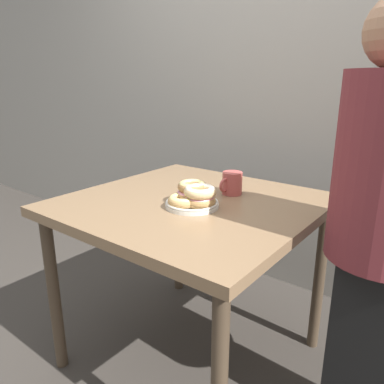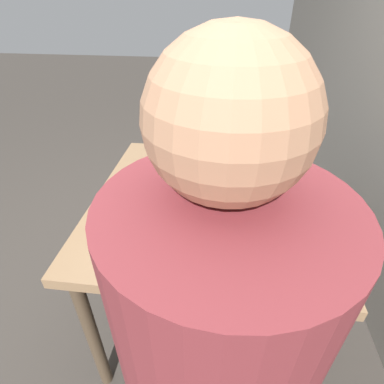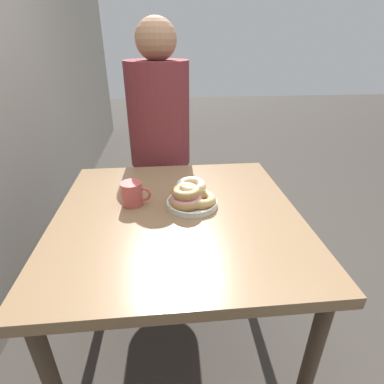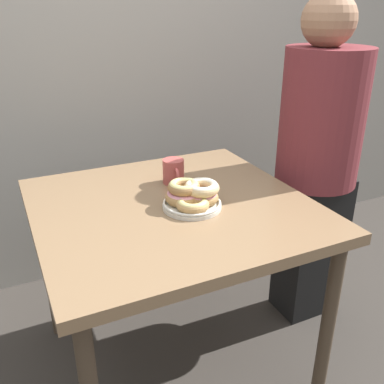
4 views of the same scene
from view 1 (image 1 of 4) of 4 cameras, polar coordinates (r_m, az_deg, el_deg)
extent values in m
cube|color=#9E998E|center=(2.22, 15.02, 18.28)|extent=(8.00, 0.05, 2.60)
cube|color=#846647|center=(1.53, -0.06, -1.99)|extent=(0.96, 0.94, 0.04)
cylinder|color=#473828|center=(1.73, -20.29, -14.44)|extent=(0.05, 0.05, 0.71)
cylinder|color=#473828|center=(2.21, -2.14, -6.33)|extent=(0.05, 0.05, 0.71)
cylinder|color=#473828|center=(1.84, 18.82, -12.38)|extent=(0.05, 0.05, 0.71)
cylinder|color=silver|center=(1.44, 0.00, -2.01)|extent=(0.21, 0.21, 0.01)
torus|color=silver|center=(1.44, 0.00, -1.56)|extent=(0.20, 0.20, 0.01)
torus|color=#B2844C|center=(1.42, 1.20, -1.34)|extent=(0.13, 0.13, 0.04)
torus|color=pink|center=(1.41, 1.20, -1.09)|extent=(0.12, 0.12, 0.03)
torus|color=#B2844C|center=(1.47, -0.03, -0.59)|extent=(0.18, 0.18, 0.04)
torus|color=pink|center=(1.46, -0.03, -0.33)|extent=(0.16, 0.16, 0.03)
torus|color=tan|center=(1.42, -1.41, -1.33)|extent=(0.12, 0.12, 0.04)
torus|color=#E0D17F|center=(1.42, -1.41, -1.09)|extent=(0.11, 0.11, 0.03)
torus|color=#D6B27A|center=(1.40, 1.24, 0.06)|extent=(0.16, 0.16, 0.04)
torus|color=silver|center=(1.40, 1.25, 0.30)|extent=(0.15, 0.15, 0.03)
torus|color=#9E7042|center=(1.45, 0.01, 0.83)|extent=(0.13, 0.13, 0.04)
torus|color=#E0D17F|center=(1.45, 0.01, 1.06)|extent=(0.12, 0.12, 0.03)
cylinder|color=#B74C47|center=(1.60, 6.15, 1.37)|extent=(0.08, 0.08, 0.10)
cylinder|color=#382114|center=(1.59, 6.19, 2.83)|extent=(0.07, 0.07, 0.00)
torus|color=#B74C47|center=(1.57, 4.99, 1.04)|extent=(0.02, 0.06, 0.06)
cube|color=black|center=(1.51, 26.28, -21.00)|extent=(0.28, 0.20, 0.69)
camera|label=2|loc=(1.22, 47.57, 23.65)|focal=28.00mm
camera|label=3|loc=(2.22, -21.31, 19.08)|focal=28.00mm
camera|label=4|loc=(1.43, -60.79, 15.96)|focal=40.00mm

